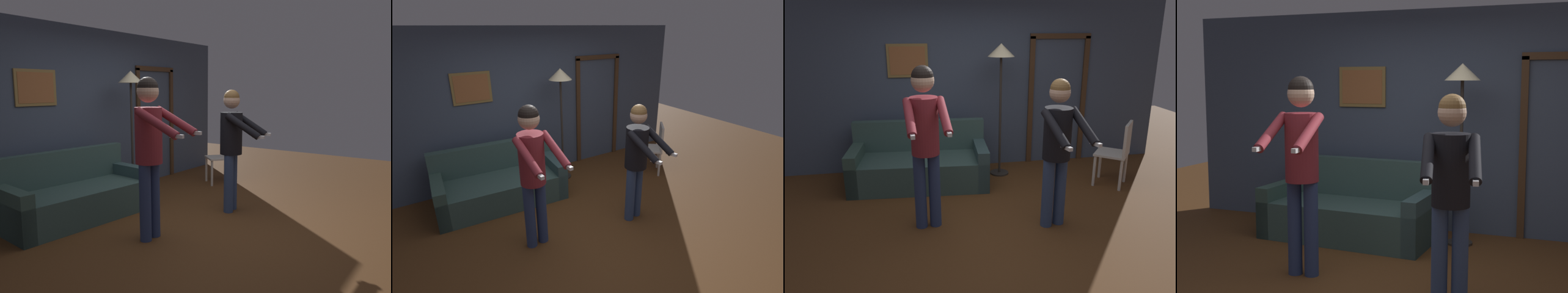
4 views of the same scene
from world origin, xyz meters
TOP-DOWN VIEW (x-y plane):
  - ground_plane at (0.00, 0.00)m, footprint 12.00×12.00m
  - back_wall_assembly at (0.01, 2.15)m, footprint 6.40×0.10m
  - couch at (-0.80, 1.48)m, footprint 1.95×0.97m
  - torchiere_lamp at (0.41, 1.66)m, footprint 0.38×0.38m
  - person_standing_left at (-0.75, 0.20)m, footprint 0.47×0.73m
  - person_standing_right at (0.65, -0.01)m, footprint 0.52×0.68m
  - dining_chair_distant at (1.94, 0.93)m, footprint 0.59×0.59m

SIDE VIEW (x-z plane):
  - ground_plane at x=0.00m, z-range 0.00..0.00m
  - couch at x=-0.80m, z-range -0.16..0.71m
  - dining_chair_distant at x=1.94m, z-range 0.06..0.99m
  - person_standing_right at x=0.65m, z-range 0.17..1.84m
  - person_standing_left at x=-0.75m, z-range 0.21..2.02m
  - back_wall_assembly at x=0.01m, z-range 0.00..2.60m
  - torchiere_lamp at x=0.41m, z-range 0.70..2.66m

